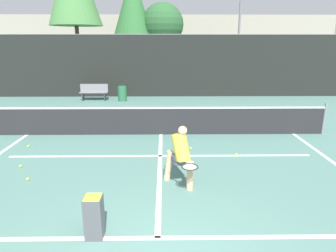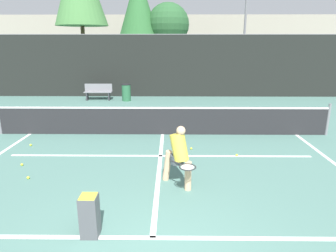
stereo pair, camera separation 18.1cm
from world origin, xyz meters
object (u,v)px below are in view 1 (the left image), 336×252
(player_practicing, at_px, (180,154))
(ball_hopper, at_px, (94,216))
(parked_car, at_px, (202,79))
(trash_bin, at_px, (122,93))
(courtside_bench, at_px, (94,92))

(player_practicing, height_order, ball_hopper, player_practicing)
(parked_car, bearing_deg, trash_bin, -138.68)
(player_practicing, height_order, trash_bin, player_practicing)
(ball_hopper, relative_size, courtside_bench, 0.49)
(ball_hopper, xyz_separation_m, parked_car, (3.62, 15.56, 0.25))
(trash_bin, bearing_deg, parked_car, 41.32)
(trash_bin, relative_size, parked_car, 0.19)
(trash_bin, bearing_deg, ball_hopper, -84.61)
(ball_hopper, xyz_separation_m, courtside_bench, (-2.60, 11.60, 0.09))
(ball_hopper, relative_size, parked_car, 0.16)
(player_practicing, relative_size, ball_hopper, 1.92)
(ball_hopper, distance_m, courtside_bench, 11.89)
(courtside_bench, xyz_separation_m, trash_bin, (1.52, -0.18, -0.02))
(trash_bin, height_order, parked_car, parked_car)
(courtside_bench, height_order, parked_car, parked_car)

